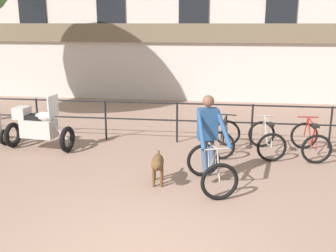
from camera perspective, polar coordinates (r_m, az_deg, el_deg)
name	(u,v)px	position (r m, az deg, el deg)	size (l,w,h in m)	color
canal_railing	(177,115)	(9.96, 1.32, 1.54)	(15.05, 0.05, 1.05)	black
cyclist_with_bike	(210,146)	(7.36, 6.05, -2.94)	(1.00, 1.32, 1.70)	black
dog	(158,164)	(7.39, -1.52, -5.50)	(0.29, 0.95, 0.62)	brown
parked_motorcycle	(38,127)	(9.94, -18.33, -0.13)	(1.67, 0.81, 1.35)	black
parked_bicycle_near_lamp	(224,138)	(9.37, 8.11, -1.70)	(0.82, 1.20, 0.86)	black
parked_bicycle_mid_left	(266,139)	(9.43, 14.10, -1.89)	(0.78, 1.18, 0.86)	black
parked_bicycle_mid_right	(310,141)	(9.60, 19.93, -2.05)	(0.72, 1.14, 0.86)	black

